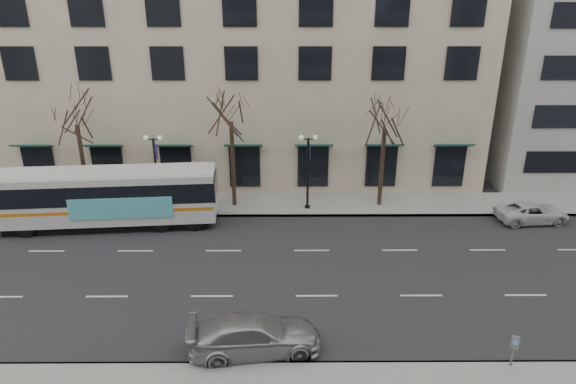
{
  "coord_description": "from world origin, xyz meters",
  "views": [
    {
      "loc": [
        3.52,
        -21.92,
        12.82
      ],
      "look_at": [
        3.65,
        1.13,
        4.0
      ],
      "focal_mm": 30.0,
      "sensor_mm": 36.0,
      "label": 1
    }
  ],
  "objects_px": {
    "city_bus": "(109,196)",
    "pay_station": "(515,345)",
    "tree_far_mid": "(230,107)",
    "white_pickup": "(532,212)",
    "lamp_post_right": "(308,169)",
    "silver_car": "(255,335)",
    "lamp_post_left": "(156,169)",
    "tree_far_left": "(75,110)",
    "tree_far_right": "(386,114)"
  },
  "relations": [
    {
      "from": "tree_far_mid",
      "to": "white_pickup",
      "type": "bearing_deg",
      "value": -7.68
    },
    {
      "from": "lamp_post_left",
      "to": "pay_station",
      "type": "height_order",
      "value": "lamp_post_left"
    },
    {
      "from": "tree_far_left",
      "to": "tree_far_right",
      "type": "xyz_separation_m",
      "value": [
        20.0,
        0.0,
        -0.28
      ]
    },
    {
      "from": "tree_far_left",
      "to": "lamp_post_right",
      "type": "distance_m",
      "value": 15.48
    },
    {
      "from": "lamp_post_right",
      "to": "city_bus",
      "type": "relative_size",
      "value": 0.39
    },
    {
      "from": "city_bus",
      "to": "pay_station",
      "type": "xyz_separation_m",
      "value": [
        19.44,
        -13.11,
        -0.87
      ]
    },
    {
      "from": "pay_station",
      "to": "silver_car",
      "type": "bearing_deg",
      "value": -164.55
    },
    {
      "from": "tree_far_mid",
      "to": "lamp_post_right",
      "type": "relative_size",
      "value": 1.64
    },
    {
      "from": "tree_far_left",
      "to": "tree_far_right",
      "type": "distance_m",
      "value": 20.0
    },
    {
      "from": "city_bus",
      "to": "pay_station",
      "type": "height_order",
      "value": "city_bus"
    },
    {
      "from": "tree_far_mid",
      "to": "silver_car",
      "type": "relative_size",
      "value": 1.64
    },
    {
      "from": "tree_far_mid",
      "to": "city_bus",
      "type": "height_order",
      "value": "tree_far_mid"
    },
    {
      "from": "tree_far_left",
      "to": "tree_far_right",
      "type": "bearing_deg",
      "value": 0.0
    },
    {
      "from": "lamp_post_right",
      "to": "silver_car",
      "type": "distance_m",
      "value": 14.81
    },
    {
      "from": "tree_far_mid",
      "to": "pay_station",
      "type": "bearing_deg",
      "value": -53.2
    },
    {
      "from": "tree_far_right",
      "to": "silver_car",
      "type": "relative_size",
      "value": 1.54
    },
    {
      "from": "white_pickup",
      "to": "tree_far_mid",
      "type": "bearing_deg",
      "value": 77.35
    },
    {
      "from": "tree_far_right",
      "to": "white_pickup",
      "type": "bearing_deg",
      "value": -15.66
    },
    {
      "from": "city_bus",
      "to": "tree_far_mid",
      "type": "bearing_deg",
      "value": 17.19
    },
    {
      "from": "lamp_post_left",
      "to": "lamp_post_right",
      "type": "distance_m",
      "value": 10.0
    },
    {
      "from": "silver_car",
      "to": "lamp_post_left",
      "type": "bearing_deg",
      "value": 19.3
    },
    {
      "from": "tree_far_mid",
      "to": "lamp_post_left",
      "type": "relative_size",
      "value": 1.64
    },
    {
      "from": "tree_far_left",
      "to": "silver_car",
      "type": "relative_size",
      "value": 1.6
    },
    {
      "from": "tree_far_left",
      "to": "pay_station",
      "type": "distance_m",
      "value": 27.87
    },
    {
      "from": "city_bus",
      "to": "white_pickup",
      "type": "distance_m",
      "value": 26.71
    },
    {
      "from": "silver_car",
      "to": "white_pickup",
      "type": "bearing_deg",
      "value": -61.41
    },
    {
      "from": "tree_far_right",
      "to": "lamp_post_left",
      "type": "height_order",
      "value": "tree_far_right"
    },
    {
      "from": "tree_far_right",
      "to": "lamp_post_right",
      "type": "relative_size",
      "value": 1.55
    },
    {
      "from": "tree_far_left",
      "to": "lamp_post_left",
      "type": "distance_m",
      "value": 6.29
    },
    {
      "from": "tree_far_mid",
      "to": "white_pickup",
      "type": "height_order",
      "value": "tree_far_mid"
    },
    {
      "from": "pay_station",
      "to": "lamp_post_right",
      "type": "bearing_deg",
      "value": 136.31
    },
    {
      "from": "lamp_post_left",
      "to": "lamp_post_right",
      "type": "bearing_deg",
      "value": 0.0
    },
    {
      "from": "lamp_post_right",
      "to": "pay_station",
      "type": "relative_size",
      "value": 3.97
    },
    {
      "from": "lamp_post_right",
      "to": "pay_station",
      "type": "xyz_separation_m",
      "value": [
        7.04,
        -15.5,
        -1.84
      ]
    },
    {
      "from": "tree_far_left",
      "to": "white_pickup",
      "type": "bearing_deg",
      "value": -5.08
    },
    {
      "from": "city_bus",
      "to": "white_pickup",
      "type": "xyz_separation_m",
      "value": [
        26.67,
        0.4,
        -1.35
      ]
    },
    {
      "from": "lamp_post_right",
      "to": "white_pickup",
      "type": "height_order",
      "value": "lamp_post_right"
    },
    {
      "from": "tree_far_left",
      "to": "lamp_post_right",
      "type": "bearing_deg",
      "value": -2.29
    },
    {
      "from": "tree_far_mid",
      "to": "lamp_post_right",
      "type": "height_order",
      "value": "tree_far_mid"
    },
    {
      "from": "tree_far_right",
      "to": "white_pickup",
      "type": "distance_m",
      "value": 11.24
    },
    {
      "from": "lamp_post_right",
      "to": "city_bus",
      "type": "height_order",
      "value": "lamp_post_right"
    },
    {
      "from": "city_bus",
      "to": "white_pickup",
      "type": "height_order",
      "value": "city_bus"
    },
    {
      "from": "lamp_post_left",
      "to": "pay_station",
      "type": "distance_m",
      "value": 23.11
    },
    {
      "from": "lamp_post_right",
      "to": "lamp_post_left",
      "type": "bearing_deg",
      "value": 180.0
    },
    {
      "from": "tree_far_mid",
      "to": "white_pickup",
      "type": "relative_size",
      "value": 1.9
    },
    {
      "from": "lamp_post_right",
      "to": "silver_car",
      "type": "height_order",
      "value": "lamp_post_right"
    },
    {
      "from": "tree_far_mid",
      "to": "lamp_post_left",
      "type": "height_order",
      "value": "tree_far_mid"
    },
    {
      "from": "lamp_post_right",
      "to": "city_bus",
      "type": "distance_m",
      "value": 12.67
    },
    {
      "from": "lamp_post_left",
      "to": "lamp_post_right",
      "type": "xyz_separation_m",
      "value": [
        10.0,
        0.0,
        0.0
      ]
    },
    {
      "from": "tree_far_mid",
      "to": "silver_car",
      "type": "height_order",
      "value": "tree_far_mid"
    }
  ]
}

